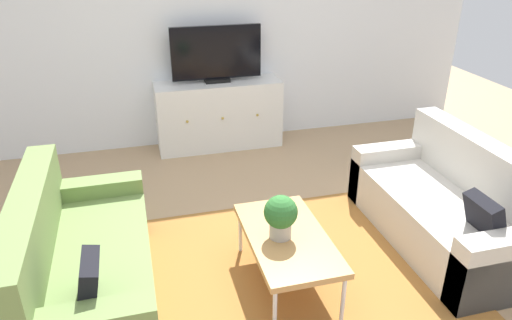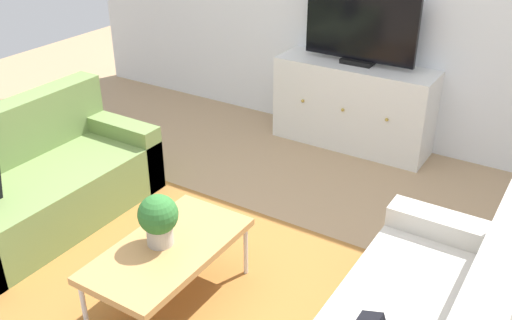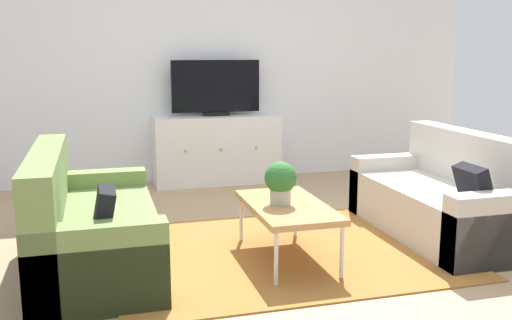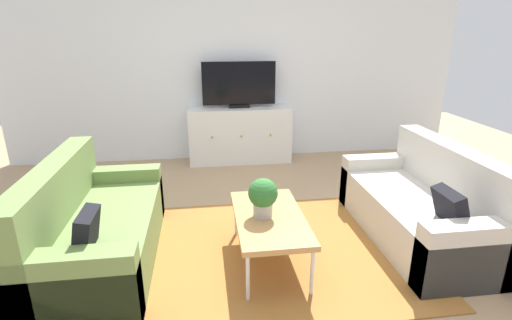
# 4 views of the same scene
# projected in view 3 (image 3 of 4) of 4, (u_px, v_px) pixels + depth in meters

# --- Properties ---
(ground_plane) EXTENTS (10.00, 10.00, 0.00)m
(ground_plane) POSITION_uv_depth(u_px,v_px,m) (277.00, 246.00, 4.50)
(ground_plane) COLOR tan
(wall_back) EXTENTS (6.40, 0.12, 2.70)m
(wall_back) POSITION_uv_depth(u_px,v_px,m) (211.00, 64.00, 6.66)
(wall_back) COLOR white
(wall_back) RESTS_ON ground_plane
(area_rug) EXTENTS (2.50, 1.90, 0.01)m
(area_rug) POSITION_uv_depth(u_px,v_px,m) (283.00, 251.00, 4.36)
(area_rug) COLOR #9E662D
(area_rug) RESTS_ON ground_plane
(couch_left_side) EXTENTS (0.81, 1.67, 0.84)m
(couch_left_side) POSITION_uv_depth(u_px,v_px,m) (84.00, 230.00, 3.97)
(couch_left_side) COLOR olive
(couch_left_side) RESTS_ON ground_plane
(couch_right_side) EXTENTS (0.81, 1.67, 0.84)m
(couch_right_side) POSITION_uv_depth(u_px,v_px,m) (447.00, 202.00, 4.73)
(couch_right_side) COLOR beige
(couch_right_side) RESTS_ON ground_plane
(coffee_table) EXTENTS (0.54, 1.00, 0.42)m
(coffee_table) POSITION_uv_depth(u_px,v_px,m) (287.00, 208.00, 4.14)
(coffee_table) COLOR #B7844C
(coffee_table) RESTS_ON ground_plane
(potted_plant) EXTENTS (0.23, 0.23, 0.31)m
(potted_plant) POSITION_uv_depth(u_px,v_px,m) (281.00, 181.00, 4.09)
(potted_plant) COLOR #B7B2A8
(potted_plant) RESTS_ON coffee_table
(tv_console) EXTENTS (1.42, 0.47, 0.77)m
(tv_console) POSITION_uv_depth(u_px,v_px,m) (217.00, 149.00, 6.57)
(tv_console) COLOR white
(tv_console) RESTS_ON ground_plane
(flat_screen_tv) EXTENTS (1.00, 0.16, 0.62)m
(flat_screen_tv) POSITION_uv_depth(u_px,v_px,m) (216.00, 88.00, 6.46)
(flat_screen_tv) COLOR black
(flat_screen_tv) RESTS_ON tv_console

